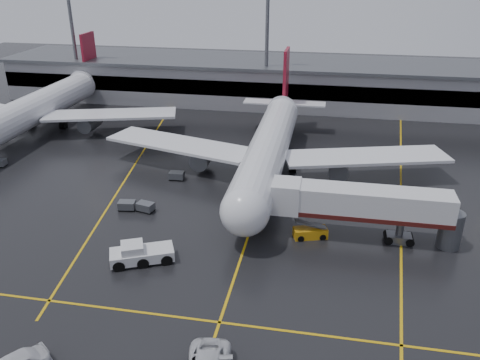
# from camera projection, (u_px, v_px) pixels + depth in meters

# --- Properties ---
(ground) EXTENTS (220.00, 220.00, 0.00)m
(ground) POSITION_uv_depth(u_px,v_px,m) (259.00, 204.00, 60.61)
(ground) COLOR black
(ground) RESTS_ON ground
(apron_line_centre) EXTENTS (0.25, 90.00, 0.02)m
(apron_line_centre) POSITION_uv_depth(u_px,v_px,m) (259.00, 204.00, 60.60)
(apron_line_centre) COLOR gold
(apron_line_centre) RESTS_ON ground
(apron_line_stop) EXTENTS (60.00, 0.25, 0.02)m
(apron_line_stop) POSITION_uv_depth(u_px,v_px,m) (220.00, 322.00, 40.90)
(apron_line_stop) COLOR gold
(apron_line_stop) RESTS_ON ground
(apron_line_left) EXTENTS (9.99, 69.35, 0.02)m
(apron_line_left) POSITION_uv_depth(u_px,v_px,m) (136.00, 163.00, 72.91)
(apron_line_left) COLOR gold
(apron_line_left) RESTS_ON ground
(apron_line_right) EXTENTS (7.57, 69.64, 0.02)m
(apron_line_right) POSITION_uv_depth(u_px,v_px,m) (401.00, 182.00, 66.54)
(apron_line_right) COLOR gold
(apron_line_right) RESTS_ON ground
(terminal) EXTENTS (122.00, 19.00, 8.60)m
(terminal) POSITION_uv_depth(u_px,v_px,m) (294.00, 82.00, 101.75)
(terminal) COLOR gray
(terminal) RESTS_ON ground
(light_mast_left) EXTENTS (3.00, 1.20, 25.45)m
(light_mast_left) POSITION_uv_depth(u_px,v_px,m) (72.00, 30.00, 99.79)
(light_mast_left) COLOR #595B60
(light_mast_left) RESTS_ON ground
(light_mast_mid) EXTENTS (3.00, 1.20, 25.45)m
(light_mast_mid) POSITION_uv_depth(u_px,v_px,m) (267.00, 35.00, 93.09)
(light_mast_mid) COLOR #595B60
(light_mast_mid) RESTS_ON ground
(main_airliner) EXTENTS (48.80, 45.60, 14.10)m
(main_airliner) POSITION_uv_depth(u_px,v_px,m) (270.00, 145.00, 67.56)
(main_airliner) COLOR silver
(main_airliner) RESTS_ON ground
(second_airliner) EXTENTS (48.80, 45.60, 14.10)m
(second_airliner) POSITION_uv_depth(u_px,v_px,m) (39.00, 106.00, 85.34)
(second_airliner) COLOR silver
(second_airliner) RESTS_ON ground
(jet_bridge) EXTENTS (19.90, 3.40, 6.05)m
(jet_bridge) POSITION_uv_depth(u_px,v_px,m) (362.00, 206.00, 51.63)
(jet_bridge) COLOR silver
(jet_bridge) RESTS_ON ground
(pushback_tractor) EXTENTS (6.70, 4.82, 2.22)m
(pushback_tractor) POSITION_uv_depth(u_px,v_px,m) (140.00, 254.00, 48.75)
(pushback_tractor) COLOR silver
(pushback_tractor) RESTS_ON ground
(belt_loader) EXTENTS (3.89, 2.56, 2.28)m
(belt_loader) POSITION_uv_depth(u_px,v_px,m) (310.00, 233.00, 53.20)
(belt_loader) COLOR orange
(belt_loader) RESTS_ON ground
(baggage_cart_a) EXTENTS (2.25, 1.74, 1.12)m
(baggage_cart_a) POSITION_uv_depth(u_px,v_px,m) (145.00, 207.00, 58.66)
(baggage_cart_a) COLOR #595B60
(baggage_cart_a) RESTS_ON ground
(baggage_cart_b) EXTENTS (2.16, 1.56, 1.12)m
(baggage_cart_b) POSITION_uv_depth(u_px,v_px,m) (127.00, 205.00, 59.02)
(baggage_cart_b) COLOR #595B60
(baggage_cart_b) RESTS_ON ground
(baggage_cart_c) EXTENTS (2.05, 1.38, 1.12)m
(baggage_cart_c) POSITION_uv_depth(u_px,v_px,m) (177.00, 175.00, 67.10)
(baggage_cart_c) COLOR #595B60
(baggage_cart_c) RESTS_ON ground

